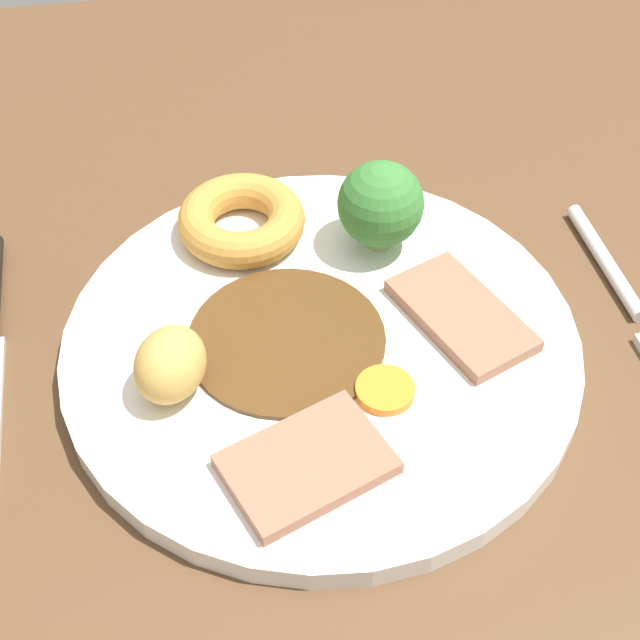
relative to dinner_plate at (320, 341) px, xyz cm
name	(u,v)px	position (x,y,z in cm)	size (l,w,h in cm)	color
dining_table	(302,377)	(1.11, 0.33, -2.50)	(120.00, 84.00, 3.60)	brown
dinner_plate	(320,341)	(0.00, 0.00, 0.00)	(28.11, 28.11, 1.40)	white
gravy_pool	(286,336)	(1.87, 0.11, 0.85)	(10.71, 10.71, 0.30)	#563819
meat_slice_main	(307,464)	(2.05, 8.59, 1.10)	(7.61, 5.21, 0.80)	#9E664C
meat_slice_under	(462,317)	(-7.80, 0.51, 1.10)	(8.32, 4.51, 0.80)	#9E664C
yorkshire_pudding	(241,220)	(3.31, -8.70, 1.80)	(7.63, 7.63, 2.20)	#C68938
roast_potato_left	(170,364)	(8.04, 2.54, 2.52)	(4.38, 3.53, 3.64)	tan
carrot_coin_front	(385,390)	(-2.59, 4.68, 0.96)	(3.07, 3.07, 0.51)	orange
broccoli_floret	(381,205)	(-4.59, -6.50, 3.72)	(5.02, 5.02, 5.58)	#8CB766
fork	(630,301)	(-18.20, -0.43, -0.31)	(2.30, 15.31, 0.90)	silver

